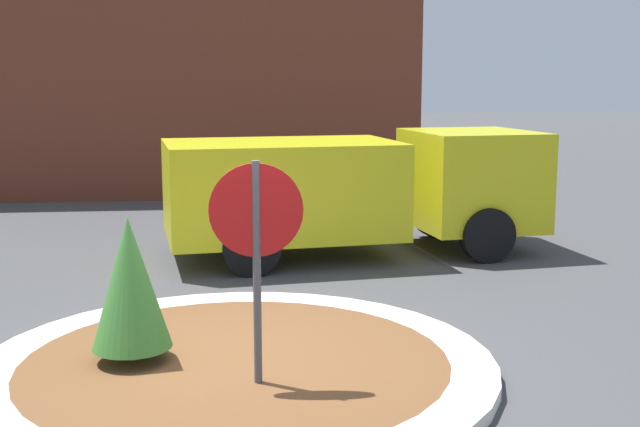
# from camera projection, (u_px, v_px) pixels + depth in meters

# --- Properties ---
(ground_plane) EXTENTS (120.00, 120.00, 0.00)m
(ground_plane) POSITION_uv_depth(u_px,v_px,m) (236.00, 372.00, 7.60)
(ground_plane) COLOR #474749
(traffic_island) EXTENTS (4.92, 4.92, 0.13)m
(traffic_island) POSITION_uv_depth(u_px,v_px,m) (236.00, 366.00, 7.59)
(traffic_island) COLOR silver
(traffic_island) RESTS_ON ground_plane
(stop_sign) EXTENTS (0.80, 0.07, 2.08)m
(stop_sign) POSITION_uv_depth(u_px,v_px,m) (256.00, 235.00, 6.80)
(stop_sign) COLOR #4C4C51
(stop_sign) RESTS_ON ground_plane
(island_shrub) EXTENTS (0.74, 0.74, 1.37)m
(island_shrub) POSITION_uv_depth(u_px,v_px,m) (130.00, 283.00, 7.43)
(island_shrub) COLOR brown
(island_shrub) RESTS_ON traffic_island
(utility_truck) EXTENTS (6.06, 2.93, 1.93)m
(utility_truck) POSITION_uv_depth(u_px,v_px,m) (352.00, 186.00, 12.57)
(utility_truck) COLOR gold
(utility_truck) RESTS_ON ground_plane
(storefront_building) EXTENTS (14.32, 6.07, 5.99)m
(storefront_building) POSITION_uv_depth(u_px,v_px,m) (124.00, 70.00, 20.74)
(storefront_building) COLOR brown
(storefront_building) RESTS_ON ground_plane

